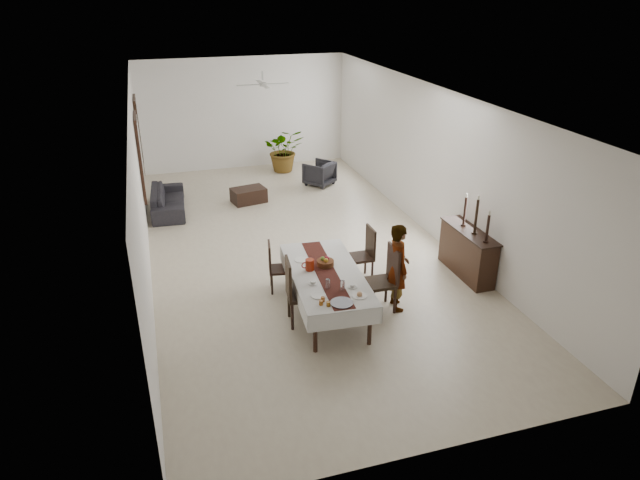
% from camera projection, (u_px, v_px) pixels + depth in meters
% --- Properties ---
extents(floor, '(6.00, 12.00, 0.00)m').
position_uv_depth(floor, '(297.00, 247.00, 12.03)').
color(floor, beige).
rests_on(floor, ground).
extents(ceiling, '(6.00, 12.00, 0.02)m').
position_uv_depth(ceiling, '(295.00, 94.00, 10.70)').
color(ceiling, silver).
rests_on(ceiling, wall_back).
extents(wall_back, '(6.00, 0.02, 3.20)m').
position_uv_depth(wall_back, '(244.00, 113.00, 16.58)').
color(wall_back, white).
rests_on(wall_back, floor).
extents(wall_front, '(6.00, 0.02, 3.20)m').
position_uv_depth(wall_front, '(438.00, 341.00, 6.15)').
color(wall_front, white).
rests_on(wall_front, floor).
extents(wall_left, '(0.02, 12.00, 3.20)m').
position_uv_depth(wall_left, '(140.00, 190.00, 10.57)').
color(wall_left, white).
rests_on(wall_left, floor).
extents(wall_right, '(0.02, 12.00, 3.20)m').
position_uv_depth(wall_right, '(432.00, 162.00, 12.16)').
color(wall_right, white).
rests_on(wall_right, floor).
extents(dining_table_top, '(1.13, 2.39, 0.05)m').
position_uv_depth(dining_table_top, '(326.00, 274.00, 9.45)').
color(dining_table_top, black).
rests_on(dining_table_top, table_leg_fl).
extents(table_leg_fl, '(0.07, 0.07, 0.68)m').
position_uv_depth(table_leg_fl, '(315.00, 333.00, 8.53)').
color(table_leg_fl, black).
rests_on(table_leg_fl, floor).
extents(table_leg_fr, '(0.07, 0.07, 0.68)m').
position_uv_depth(table_leg_fr, '(370.00, 326.00, 8.70)').
color(table_leg_fr, black).
rests_on(table_leg_fr, floor).
extents(table_leg_bl, '(0.07, 0.07, 0.68)m').
position_uv_depth(table_leg_bl, '(289.00, 267.00, 10.49)').
color(table_leg_bl, black).
rests_on(table_leg_bl, floor).
extents(table_leg_br, '(0.07, 0.07, 0.68)m').
position_uv_depth(table_leg_br, '(334.00, 262.00, 10.67)').
color(table_leg_br, black).
rests_on(table_leg_br, floor).
extents(tablecloth_top, '(1.32, 2.58, 0.01)m').
position_uv_depth(tablecloth_top, '(326.00, 273.00, 9.43)').
color(tablecloth_top, silver).
rests_on(tablecloth_top, dining_table_top).
extents(tablecloth_drape_left, '(0.18, 2.50, 0.29)m').
position_uv_depth(tablecloth_drape_left, '(292.00, 284.00, 9.38)').
color(tablecloth_drape_left, white).
rests_on(tablecloth_drape_left, dining_table_top).
extents(tablecloth_drape_right, '(0.18, 2.50, 0.29)m').
position_uv_depth(tablecloth_drape_right, '(359.00, 277.00, 9.61)').
color(tablecloth_drape_right, white).
rests_on(tablecloth_drape_right, dining_table_top).
extents(tablecloth_drape_near, '(1.14, 0.09, 0.29)m').
position_uv_depth(tablecloth_drape_near, '(346.00, 320.00, 8.39)').
color(tablecloth_drape_near, silver).
rests_on(tablecloth_drape_near, dining_table_top).
extents(tablecloth_drape_far, '(1.14, 0.09, 0.29)m').
position_uv_depth(tablecloth_drape_far, '(310.00, 249.00, 10.60)').
color(tablecloth_drape_far, white).
rests_on(tablecloth_drape_far, dining_table_top).
extents(table_runner, '(0.51, 2.44, 0.00)m').
position_uv_depth(table_runner, '(326.00, 272.00, 9.43)').
color(table_runner, '#541F18').
rests_on(table_runner, tablecloth_top).
extents(red_pitcher, '(0.16, 0.16, 0.19)m').
position_uv_depth(red_pitcher, '(310.00, 265.00, 9.47)').
color(red_pitcher, maroon).
rests_on(red_pitcher, tablecloth_top).
extents(pitcher_handle, '(0.12, 0.03, 0.12)m').
position_uv_depth(pitcher_handle, '(305.00, 265.00, 9.45)').
color(pitcher_handle, maroon).
rests_on(pitcher_handle, red_pitcher).
extents(wine_glass_near, '(0.07, 0.07, 0.16)m').
position_uv_depth(wine_glass_near, '(343.00, 285.00, 8.86)').
color(wine_glass_near, white).
rests_on(wine_glass_near, tablecloth_top).
extents(wine_glass_mid, '(0.07, 0.07, 0.16)m').
position_uv_depth(wine_glass_mid, '(328.00, 284.00, 8.90)').
color(wine_glass_mid, silver).
rests_on(wine_glass_mid, tablecloth_top).
extents(teacup_right, '(0.09, 0.09, 0.06)m').
position_uv_depth(teacup_right, '(352.00, 286.00, 8.96)').
color(teacup_right, silver).
rests_on(teacup_right, saucer_right).
extents(saucer_right, '(0.15, 0.15, 0.01)m').
position_uv_depth(saucer_right, '(352.00, 287.00, 8.97)').
color(saucer_right, silver).
rests_on(saucer_right, tablecloth_top).
extents(teacup_left, '(0.09, 0.09, 0.06)m').
position_uv_depth(teacup_left, '(313.00, 282.00, 9.06)').
color(teacup_left, silver).
rests_on(teacup_left, saucer_left).
extents(saucer_left, '(0.15, 0.15, 0.01)m').
position_uv_depth(saucer_left, '(313.00, 284.00, 9.07)').
color(saucer_left, silver).
rests_on(saucer_left, tablecloth_top).
extents(plate_near_right, '(0.23, 0.23, 0.01)m').
position_uv_depth(plate_near_right, '(359.00, 296.00, 8.72)').
color(plate_near_right, silver).
rests_on(plate_near_right, tablecloth_top).
extents(bread_near_right, '(0.09, 0.09, 0.09)m').
position_uv_depth(bread_near_right, '(360.00, 294.00, 8.71)').
color(bread_near_right, tan).
rests_on(bread_near_right, plate_near_right).
extents(plate_near_left, '(0.23, 0.23, 0.01)m').
position_uv_depth(plate_near_left, '(318.00, 296.00, 8.72)').
color(plate_near_left, silver).
rests_on(plate_near_left, tablecloth_top).
extents(plate_far_left, '(0.23, 0.23, 0.01)m').
position_uv_depth(plate_far_left, '(301.00, 260.00, 9.84)').
color(plate_far_left, white).
rests_on(plate_far_left, tablecloth_top).
extents(serving_tray, '(0.35, 0.35, 0.02)m').
position_uv_depth(serving_tray, '(342.00, 303.00, 8.52)').
color(serving_tray, '#414146').
rests_on(serving_tray, tablecloth_top).
extents(jam_jar_a, '(0.06, 0.06, 0.07)m').
position_uv_depth(jam_jar_a, '(328.00, 304.00, 8.44)').
color(jam_jar_a, brown).
rests_on(jam_jar_a, tablecloth_top).
extents(jam_jar_b, '(0.06, 0.06, 0.07)m').
position_uv_depth(jam_jar_b, '(321.00, 303.00, 8.48)').
color(jam_jar_b, '#935015').
rests_on(jam_jar_b, tablecloth_top).
extents(jam_jar_c, '(0.06, 0.06, 0.07)m').
position_uv_depth(jam_jar_c, '(323.00, 299.00, 8.57)').
color(jam_jar_c, '#8D4714').
rests_on(jam_jar_c, tablecloth_top).
extents(fruit_basket, '(0.29, 0.29, 0.10)m').
position_uv_depth(fruit_basket, '(325.00, 263.00, 9.64)').
color(fruit_basket, brown).
rests_on(fruit_basket, tablecloth_top).
extents(fruit_red, '(0.09, 0.09, 0.09)m').
position_uv_depth(fruit_red, '(327.00, 258.00, 9.63)').
color(fruit_red, maroon).
rests_on(fruit_red, fruit_basket).
extents(fruit_green, '(0.08, 0.08, 0.08)m').
position_uv_depth(fruit_green, '(323.00, 259.00, 9.62)').
color(fruit_green, '#577924').
rests_on(fruit_green, fruit_basket).
extents(fruit_yellow, '(0.08, 0.08, 0.08)m').
position_uv_depth(fruit_yellow, '(326.00, 260.00, 9.56)').
color(fruit_yellow, gold).
rests_on(fruit_yellow, fruit_basket).
extents(chair_right_near_seat, '(0.49, 0.49, 0.05)m').
position_uv_depth(chair_right_near_seat, '(380.00, 283.00, 9.59)').
color(chair_right_near_seat, black).
rests_on(chair_right_near_seat, chair_right_near_leg_fl).
extents(chair_right_near_leg_fl, '(0.05, 0.05, 0.48)m').
position_uv_depth(chair_right_near_leg_fl, '(395.00, 301.00, 9.58)').
color(chair_right_near_leg_fl, black).
rests_on(chair_right_near_leg_fl, floor).
extents(chair_right_near_leg_fr, '(0.05, 0.05, 0.48)m').
position_uv_depth(chair_right_near_leg_fr, '(386.00, 289.00, 9.92)').
color(chair_right_near_leg_fr, black).
rests_on(chair_right_near_leg_fr, floor).
extents(chair_right_near_leg_bl, '(0.05, 0.05, 0.48)m').
position_uv_depth(chair_right_near_leg_bl, '(373.00, 304.00, 9.48)').
color(chair_right_near_leg_bl, black).
rests_on(chair_right_near_leg_bl, floor).
extents(chair_right_near_leg_br, '(0.05, 0.05, 0.48)m').
position_uv_depth(chair_right_near_leg_br, '(365.00, 293.00, 9.82)').
color(chair_right_near_leg_br, black).
rests_on(chair_right_near_leg_br, floor).
extents(chair_right_near_back, '(0.05, 0.48, 0.62)m').
position_uv_depth(chair_right_near_back, '(393.00, 264.00, 9.51)').
color(chair_right_near_back, black).
rests_on(chair_right_near_back, chair_right_near_seat).
extents(chair_right_far_seat, '(0.44, 0.44, 0.05)m').
position_uv_depth(chair_right_far_seat, '(360.00, 257.00, 10.58)').
color(chair_right_far_seat, black).
rests_on(chair_right_far_seat, chair_right_far_leg_fl).
extents(chair_right_far_leg_fl, '(0.04, 0.04, 0.43)m').
position_uv_depth(chair_right_far_leg_fl, '(372.00, 272.00, 10.58)').
color(chair_right_far_leg_fl, black).
rests_on(chair_right_far_leg_fl, floor).
extents(chair_right_far_leg_fr, '(0.04, 0.04, 0.43)m').
position_uv_depth(chair_right_far_leg_fr, '(365.00, 263.00, 10.89)').
color(chair_right_far_leg_fr, black).
rests_on(chair_right_far_leg_fr, floor).
extents(chair_right_far_leg_bl, '(0.04, 0.04, 0.43)m').
position_uv_depth(chair_right_far_leg_bl, '(354.00, 274.00, 10.48)').
color(chair_right_far_leg_bl, black).
rests_on(chair_right_far_leg_bl, floor).
extents(chair_right_far_leg_br, '(0.04, 0.04, 0.43)m').
position_uv_depth(chair_right_far_leg_br, '(348.00, 266.00, 10.79)').
color(chair_right_far_leg_br, black).
rests_on(chair_right_far_leg_br, floor).
extents(chair_right_far_back, '(0.04, 0.44, 0.55)m').
position_uv_depth(chair_right_far_back, '(371.00, 241.00, 10.51)').
color(chair_right_far_back, black).
rests_on(chair_right_far_back, chair_right_far_seat).
extents(chair_left_near_seat, '(0.53, 0.53, 0.05)m').
position_uv_depth(chair_left_near_seat, '(302.00, 295.00, 9.22)').
color(chair_left_near_seat, black).
rests_on(chair_left_near_seat, chair_left_near_leg_fl).
extents(chair_left_near_leg_fl, '(0.05, 0.05, 0.48)m').
position_uv_depth(chair_left_near_leg_fl, '(289.00, 304.00, 9.47)').
color(chair_left_near_leg_fl, black).
rests_on(chair_left_near_leg_fl, floor).
extents(chair_left_near_leg_fr, '(0.05, 0.05, 0.48)m').
position_uv_depth(chair_left_near_leg_fr, '(292.00, 317.00, 9.12)').
color(chair_left_near_leg_fr, black).
rests_on(chair_left_near_leg_fr, floor).
extents(chair_left_near_leg_bl, '(0.05, 0.05, 0.48)m').
position_uv_depth(chair_left_near_leg_bl, '(312.00, 302.00, 9.54)').
color(chair_left_near_leg_bl, black).
rests_on(chair_left_near_leg_bl, floor).
extents(chair_left_near_leg_br, '(0.05, 0.05, 0.48)m').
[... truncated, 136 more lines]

